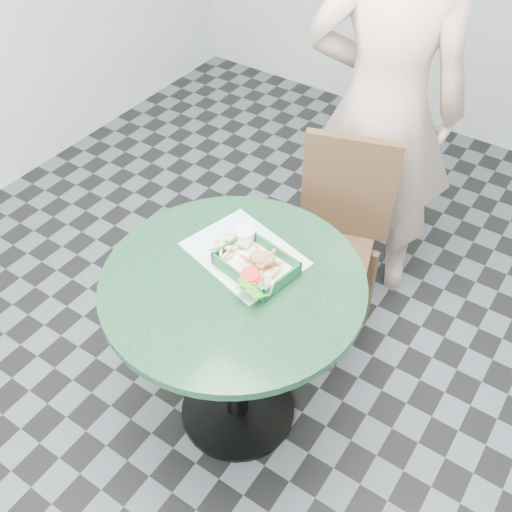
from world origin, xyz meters
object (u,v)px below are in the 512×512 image
Objects in this scene: sauce_ramekin at (239,241)px; dining_chair at (334,232)px; crab_sandwich at (262,266)px; food_basket at (256,270)px; cafe_table at (234,318)px; diner_person at (390,66)px.

dining_chair is at bearing 77.20° from sauce_ramekin.
food_basket is at bearing -176.27° from crab_sandwich.
cafe_table is 0.92× the size of dining_chair.
sauce_ramekin is (-0.11, -0.50, 0.27)m from dining_chair.
dining_chair is at bearing 89.31° from food_basket.
cafe_table is 1.12m from diner_person.
crab_sandwich is (0.02, -0.55, 0.27)m from dining_chair.
food_basket is 0.04m from crab_sandwich.
crab_sandwich reaches higher than cafe_table.
sauce_ramekin is at bearing 157.36° from crab_sandwich.
diner_person is 0.96m from crab_sandwich.
food_basket is (-0.01, -0.55, 0.24)m from dining_chair.
sauce_ramekin is (-0.10, -0.86, -0.29)m from diner_person.
dining_chair is 0.60m from food_basket.
sauce_ramekin is (-0.13, 0.05, 0.00)m from crab_sandwich.
crab_sandwich is at bearing 53.72° from cafe_table.
dining_chair is 0.43× the size of diner_person.
diner_person is (-0.02, 0.36, 0.56)m from dining_chair.
dining_chair is 15.11× the size of sauce_ramekin.
food_basket is 0.13m from sauce_ramekin.
sauce_ramekin is at bearing -120.82° from dining_chair.
cafe_table is 0.39× the size of diner_person.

